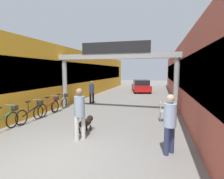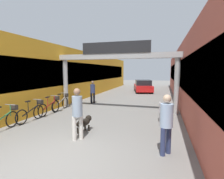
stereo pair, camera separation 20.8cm
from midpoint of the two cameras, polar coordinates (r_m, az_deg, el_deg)
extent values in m
plane|color=gray|center=(5.02, -19.15, -21.56)|extent=(80.00, 80.00, 0.00)
cube|color=gold|center=(16.54, -12.42, 4.74)|extent=(3.00, 26.00, 3.91)
cube|color=black|center=(15.90, -7.69, 5.49)|extent=(0.04, 23.40, 1.57)
cube|color=#B25142|center=(14.86, 25.12, 4.18)|extent=(3.00, 26.00, 3.91)
cube|color=black|center=(14.68, 19.44, 5.15)|extent=(0.04, 23.40, 1.57)
cylinder|color=#B2B2B2|center=(11.55, -15.68, 1.85)|extent=(0.28, 0.28, 2.99)
cylinder|color=#B2B2B2|center=(9.93, 19.68, 1.07)|extent=(0.28, 0.28, 2.99)
cube|color=#B2B2B2|center=(10.24, 0.64, 10.79)|extent=(7.40, 0.44, 0.30)
cube|color=#232326|center=(10.10, 0.35, 13.55)|extent=(3.96, 0.10, 0.64)
cylinder|color=silver|center=(6.02, -12.47, -12.43)|extent=(0.20, 0.20, 0.81)
cylinder|color=silver|center=(6.11, -10.33, -12.11)|extent=(0.20, 0.20, 0.81)
cylinder|color=#8C9EB2|center=(5.87, -11.54, -5.39)|extent=(0.48, 0.48, 0.67)
sphere|color=#8C664C|center=(5.80, -11.64, -0.73)|extent=(0.32, 0.32, 0.23)
cylinder|color=navy|center=(5.16, 16.23, -15.93)|extent=(0.20, 0.20, 0.78)
cylinder|color=navy|center=(5.34, 17.85, -15.21)|extent=(0.20, 0.20, 0.78)
cylinder|color=#A5BFE0|center=(5.04, 17.31, -8.00)|extent=(0.48, 0.48, 0.64)
sphere|color=beige|center=(4.95, 17.48, -2.79)|extent=(0.31, 0.31, 0.22)
cylinder|color=black|center=(12.59, -6.65, -2.78)|extent=(0.19, 0.19, 0.74)
cylinder|color=black|center=(12.45, -7.52, -2.89)|extent=(0.19, 0.19, 0.74)
cylinder|color=navy|center=(12.43, -7.12, 0.26)|extent=(0.47, 0.47, 0.62)
sphere|color=#8C664C|center=(12.40, -7.15, 2.30)|extent=(0.29, 0.29, 0.21)
ellipsoid|color=black|center=(6.74, -9.70, -10.71)|extent=(0.47, 0.76, 0.28)
sphere|color=black|center=(6.95, -8.05, -9.32)|extent=(0.29, 0.29, 0.24)
sphere|color=white|center=(6.90, -8.58, -10.41)|extent=(0.21, 0.21, 0.17)
cylinder|color=black|center=(7.03, -9.16, -12.17)|extent=(0.08, 0.08, 0.23)
cylinder|color=black|center=(6.92, -7.92, -12.44)|extent=(0.08, 0.08, 0.23)
cylinder|color=black|center=(6.72, -11.46, -13.07)|extent=(0.08, 0.08, 0.23)
cylinder|color=black|center=(6.60, -10.20, -13.39)|extent=(0.08, 0.08, 0.23)
torus|color=black|center=(8.27, -30.44, -8.53)|extent=(0.10, 0.67, 0.67)
cube|color=#338C4C|center=(7.87, -32.97, -8.05)|extent=(0.11, 0.94, 0.34)
cylinder|color=#338C4C|center=(8.15, -30.86, -6.03)|extent=(0.03, 0.03, 0.46)
cylinder|color=gray|center=(8.10, -30.95, -4.37)|extent=(0.46, 0.06, 0.03)
cube|color=#332D28|center=(8.28, -29.97, -5.24)|extent=(0.25, 0.22, 0.20)
torus|color=black|center=(9.16, -23.52, -6.84)|extent=(0.07, 0.67, 0.67)
torus|color=black|center=(8.43, -28.05, -8.15)|extent=(0.07, 0.67, 0.67)
cube|color=black|center=(8.75, -25.74, -6.33)|extent=(0.06, 0.94, 0.34)
cylinder|color=black|center=(8.62, -26.35, -5.04)|extent=(0.03, 0.03, 0.42)
cube|color=black|center=(8.58, -26.42, -3.60)|extent=(0.11, 0.22, 0.05)
cylinder|color=black|center=(9.04, -23.86, -4.57)|extent=(0.03, 0.03, 0.46)
cylinder|color=gray|center=(9.00, -23.93, -3.06)|extent=(0.46, 0.04, 0.03)
cube|color=#332D28|center=(9.17, -23.07, -3.87)|extent=(0.25, 0.21, 0.20)
torus|color=black|center=(10.17, -18.69, -5.40)|extent=(0.07, 0.67, 0.67)
torus|color=black|center=(9.39, -22.37, -6.48)|extent=(0.07, 0.67, 0.67)
cube|color=red|center=(9.74, -20.49, -4.88)|extent=(0.07, 0.94, 0.34)
cylinder|color=red|center=(9.61, -20.98, -3.71)|extent=(0.03, 0.03, 0.42)
cube|color=black|center=(9.58, -21.03, -2.42)|extent=(0.11, 0.22, 0.05)
cylinder|color=red|center=(10.06, -18.96, -3.33)|extent=(0.03, 0.03, 0.46)
cylinder|color=gray|center=(10.02, -19.01, -1.98)|extent=(0.46, 0.05, 0.03)
cube|color=#332D28|center=(10.21, -18.31, -2.72)|extent=(0.25, 0.21, 0.20)
torus|color=black|center=(11.21, -15.81, -4.26)|extent=(0.07, 0.67, 0.67)
torus|color=black|center=(10.35, -18.59, -5.20)|extent=(0.07, 0.67, 0.67)
cube|color=beige|center=(10.74, -17.17, -3.77)|extent=(0.06, 0.94, 0.34)
cylinder|color=beige|center=(10.61, -17.54, -2.70)|extent=(0.03, 0.03, 0.42)
cube|color=black|center=(10.57, -17.58, -1.53)|extent=(0.11, 0.22, 0.05)
cylinder|color=beige|center=(11.09, -16.01, -2.38)|extent=(0.03, 0.03, 0.46)
cylinder|color=gray|center=(11.06, -16.05, -1.15)|extent=(0.46, 0.04, 0.03)
cube|color=#332D28|center=(11.25, -15.52, -1.84)|extent=(0.25, 0.21, 0.20)
cylinder|color=gray|center=(8.24, -12.68, -6.67)|extent=(0.10, 0.10, 1.01)
sphere|color=gray|center=(8.13, -12.77, -2.98)|extent=(0.10, 0.10, 0.10)
cylinder|color=gray|center=(8.55, 17.02, -8.26)|extent=(0.03, 0.03, 0.45)
cylinder|color=gray|center=(8.22, 17.22, -8.84)|extent=(0.03, 0.03, 0.45)
cylinder|color=gray|center=(8.53, 14.72, -8.23)|extent=(0.03, 0.03, 0.45)
cylinder|color=gray|center=(8.20, 14.83, -8.81)|extent=(0.03, 0.03, 0.45)
cube|color=silver|center=(8.31, 16.00, -6.89)|extent=(0.42, 0.42, 0.04)
cube|color=silver|center=(8.26, 14.79, -5.39)|extent=(0.06, 0.40, 0.40)
cube|color=red|center=(19.55, 9.10, 0.66)|extent=(2.58, 4.29, 0.60)
cube|color=#1E2328|center=(19.35, 9.18, 2.31)|extent=(2.02, 2.49, 0.55)
cylinder|color=black|center=(20.93, 6.49, 0.56)|extent=(0.33, 0.63, 0.60)
cylinder|color=black|center=(21.10, 10.80, 0.53)|extent=(0.33, 0.63, 0.60)
cylinder|color=black|center=(18.06, 7.09, -0.33)|extent=(0.33, 0.63, 0.60)
cylinder|color=black|center=(18.25, 12.08, -0.35)|extent=(0.33, 0.63, 0.60)
camera|label=1|loc=(0.10, -90.63, -0.07)|focal=28.00mm
camera|label=2|loc=(0.10, 89.37, 0.07)|focal=28.00mm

